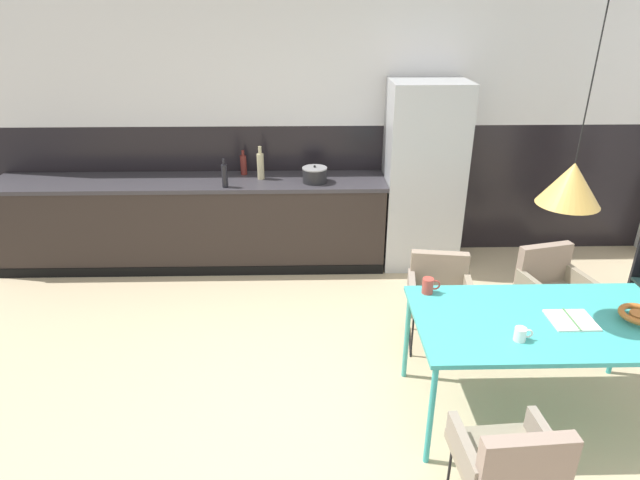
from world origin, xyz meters
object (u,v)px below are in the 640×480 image
(refrigerator_column, at_px, (423,177))
(pendant_lamp_over_table_near, at_px, (571,184))
(armchair_near_window, at_px, (439,288))
(cooking_pot, at_px, (315,175))
(dining_table, at_px, (545,325))
(open_book, at_px, (571,320))
(mug_wide_latte, at_px, (428,286))
(mug_glass_clear, at_px, (521,334))
(bottle_oil_tall, at_px, (261,166))
(fruit_bowl, at_px, (639,315))
(armchair_corner_seat, at_px, (512,461))
(armchair_far_side, at_px, (551,282))
(bottle_spice_small, at_px, (244,164))
(bottle_vinegar_dark, at_px, (225,175))

(refrigerator_column, xyz_separation_m, pendant_lamp_over_table_near, (0.32, -2.30, 0.69))
(pendant_lamp_over_table_near, bearing_deg, armchair_near_window, 117.91)
(cooking_pot, bearing_deg, dining_table, -57.71)
(refrigerator_column, bearing_deg, pendant_lamp_over_table_near, -81.96)
(dining_table, relative_size, open_book, 6.07)
(mug_wide_latte, bearing_deg, mug_glass_clear, -52.79)
(dining_table, distance_m, open_book, 0.16)
(cooking_pot, bearing_deg, bottle_oil_tall, 167.40)
(fruit_bowl, bearing_deg, refrigerator_column, 110.64)
(fruit_bowl, xyz_separation_m, pendant_lamp_over_table_near, (-0.56, 0.06, 0.84))
(mug_wide_latte, distance_m, cooking_pot, 2.04)
(dining_table, bearing_deg, fruit_bowl, -3.09)
(armchair_corner_seat, distance_m, pendant_lamp_over_table_near, 1.53)
(armchair_far_side, relative_size, bottle_spice_small, 3.00)
(armchair_near_window, relative_size, mug_glass_clear, 6.58)
(open_book, xyz_separation_m, mug_wide_latte, (-0.82, 0.37, 0.05))
(mug_glass_clear, relative_size, bottle_spice_small, 0.44)
(bottle_vinegar_dark, bearing_deg, bottle_oil_tall, 37.81)
(armchair_near_window, height_order, mug_glass_clear, mug_glass_clear)
(dining_table, bearing_deg, bottle_vinegar_dark, 137.22)
(fruit_bowl, relative_size, bottle_spice_small, 0.94)
(bottle_oil_tall, height_order, bottle_vinegar_dark, bottle_oil_tall)
(mug_wide_latte, bearing_deg, open_book, -24.16)
(dining_table, xyz_separation_m, bottle_spice_small, (-2.14, 2.51, 0.32))
(armchair_far_side, bearing_deg, mug_wide_latte, 13.83)
(armchair_corner_seat, distance_m, bottle_oil_tall, 3.58)
(mug_glass_clear, height_order, cooking_pot, cooking_pot)
(bottle_spice_small, height_order, pendant_lamp_over_table_near, pendant_lamp_over_table_near)
(armchair_corner_seat, distance_m, armchair_far_side, 2.03)
(fruit_bowl, bearing_deg, bottle_oil_tall, 136.50)
(pendant_lamp_over_table_near, bearing_deg, bottle_spice_small, 130.78)
(bottle_spice_small, bearing_deg, armchair_corner_seat, -63.75)
(armchair_far_side, distance_m, cooking_pot, 2.35)
(armchair_corner_seat, relative_size, fruit_bowl, 3.12)
(dining_table, relative_size, fruit_bowl, 6.81)
(bottle_spice_small, xyz_separation_m, pendant_lamp_over_table_near, (2.14, -2.48, 0.60))
(cooking_pot, xyz_separation_m, bottle_spice_small, (-0.73, 0.27, 0.03))
(cooking_pot, bearing_deg, fruit_bowl, -48.91)
(armchair_corner_seat, bearing_deg, refrigerator_column, 83.50)
(armchair_far_side, height_order, mug_glass_clear, mug_glass_clear)
(bottle_oil_tall, xyz_separation_m, bottle_spice_small, (-0.19, 0.15, -0.03))
(mug_wide_latte, distance_m, pendant_lamp_over_table_near, 1.11)
(refrigerator_column, distance_m, cooking_pot, 1.09)
(armchair_corner_seat, height_order, bottle_oil_tall, bottle_oil_tall)
(fruit_bowl, bearing_deg, armchair_near_window, 138.19)
(armchair_near_window, bearing_deg, bottle_spice_small, -35.79)
(open_book, bearing_deg, bottle_oil_tall, 131.45)
(bottle_oil_tall, distance_m, bottle_vinegar_dark, 0.41)
(refrigerator_column, xyz_separation_m, dining_table, (0.32, -2.33, -0.24))
(mug_wide_latte, distance_m, bottle_oil_tall, 2.40)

